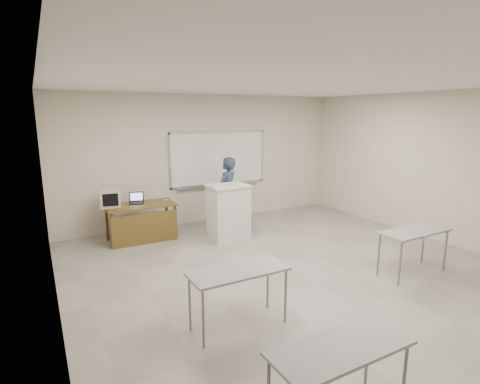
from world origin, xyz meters
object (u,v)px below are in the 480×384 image
whiteboard (219,159)px  podium (228,212)px  presenter (227,193)px  instructor_desk (142,216)px  keyboard (224,186)px  laptop (136,200)px  mouse (166,200)px  crt_monitor (110,198)px

whiteboard → podium: 1.80m
presenter → podium: bearing=31.0°
instructor_desk → keyboard: size_ratio=2.84×
whiteboard → instructor_desk: bearing=-159.7°
instructor_desk → presenter: presenter is taller
laptop → mouse: laptop is taller
podium → crt_monitor: size_ratio=2.66×
podium → whiteboard: bearing=69.8°
podium → instructor_desk: bearing=155.3°
mouse → laptop: bearing=164.3°
whiteboard → presenter: 1.10m
crt_monitor → laptop: size_ratio=1.46×
laptop → presenter: 1.97m
whiteboard → instructor_desk: (-2.10, -0.78, -0.95)m
instructor_desk → presenter: 1.91m
instructor_desk → crt_monitor: 0.71m
mouse → presenter: bearing=-15.8°
crt_monitor → presenter: 2.46m
instructor_desk → podium: size_ratio=1.21×
laptop → mouse: (0.60, -0.10, -0.04)m
crt_monitor → mouse: bearing=5.2°
laptop → keyboard: (1.50, -1.07, 0.35)m
instructor_desk → keyboard: bearing=-29.0°
podium → presenter: size_ratio=0.70×
keyboard → instructor_desk: bearing=166.0°
instructor_desk → laptop: size_ratio=4.72×
keyboard → whiteboard: bearing=82.9°
podium → laptop: size_ratio=3.89×
crt_monitor → keyboard: (2.00, -1.05, 0.23)m
keyboard → laptop: bearing=159.6°
laptop → keyboard: 1.88m
instructor_desk → presenter: bearing=-1.9°
instructor_desk → laptop: laptop is taller
podium → laptop: podium is taller
instructor_desk → podium: bearing=-23.1°
podium → mouse: bearing=139.6°
crt_monitor → laptop: 0.51m
mouse → keyboard: keyboard is taller
crt_monitor → podium: bearing=-14.2°
instructor_desk → keyboard: keyboard is taller
keyboard → presenter: bearing=74.3°
whiteboard → keyboard: bearing=-112.3°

